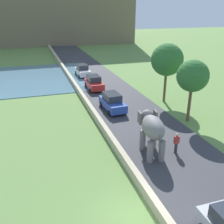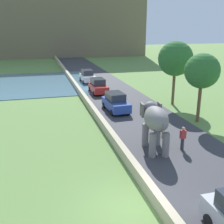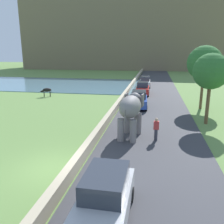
{
  "view_description": "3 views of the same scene",
  "coord_description": "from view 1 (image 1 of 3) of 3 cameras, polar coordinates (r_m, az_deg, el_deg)",
  "views": [
    {
      "loc": [
        -4.21,
        -9.28,
        9.97
      ],
      "look_at": [
        1.87,
        9.64,
        1.84
      ],
      "focal_mm": 41.3,
      "sensor_mm": 36.0,
      "label": 1
    },
    {
      "loc": [
        -3.53,
        -9.74,
        7.74
      ],
      "look_at": [
        1.86,
        9.98,
        1.36
      ],
      "focal_mm": 43.85,
      "sensor_mm": 36.0,
      "label": 2
    },
    {
      "loc": [
        4.95,
        -10.38,
        5.9
      ],
      "look_at": [
        1.75,
        7.53,
        1.2
      ],
      "focal_mm": 38.01,
      "sensor_mm": 36.0,
      "label": 3
    }
  ],
  "objects": [
    {
      "name": "hill_distant",
      "position": [
        86.17,
        -20.57,
        22.09
      ],
      "size": [
        64.0,
        28.0,
        23.28
      ],
      "primitive_type": "cube",
      "color": "#75664C",
      "rests_on": "ground"
    },
    {
      "name": "car_white",
      "position": [
        40.36,
        -6.54,
        9.13
      ],
      "size": [
        1.87,
        4.04,
        1.8
      ],
      "color": "white",
      "rests_on": "ground"
    },
    {
      "name": "ground_plane",
      "position": [
        14.26,
        5.08,
        -22.22
      ],
      "size": [
        220.0,
        220.0,
        0.0
      ],
      "primitive_type": "plane",
      "color": "#608442"
    },
    {
      "name": "elephant",
      "position": [
        18.37,
        8.8,
        -3.61
      ],
      "size": [
        1.73,
        3.55,
        2.99
      ],
      "color": "slate",
      "rests_on": "ground"
    },
    {
      "name": "person_beside_elephant",
      "position": [
        19.26,
        14.05,
        -6.66
      ],
      "size": [
        0.36,
        0.22,
        1.63
      ],
      "color": "#33333D",
      "rests_on": "ground"
    },
    {
      "name": "car_red",
      "position": [
        33.51,
        -4.0,
        6.5
      ],
      "size": [
        1.82,
        4.01,
        1.8
      ],
      "color": "red",
      "rests_on": "ground"
    },
    {
      "name": "tree_mid",
      "position": [
        28.69,
        12.1,
        11.21
      ],
      "size": [
        3.47,
        3.47,
        6.46
      ],
      "color": "brown",
      "rests_on": "ground"
    },
    {
      "name": "car_blue",
      "position": [
        26.44,
        0.08,
        2.19
      ],
      "size": [
        1.93,
        4.07,
        1.8
      ],
      "color": "#2D4CA8",
      "rests_on": "ground"
    },
    {
      "name": "barrier_wall",
      "position": [
        29.43,
        -6.24,
        3.03
      ],
      "size": [
        0.4,
        110.0,
        0.68
      ],
      "primitive_type": "cube",
      "color": "tan",
      "rests_on": "ground"
    },
    {
      "name": "road_surface",
      "position": [
        32.26,
        -0.34,
        4.32
      ],
      "size": [
        7.0,
        120.0,
        0.06
      ],
      "primitive_type": "cube",
      "color": "#38383D",
      "rests_on": "ground"
    },
    {
      "name": "tree_near",
      "position": [
        23.94,
        17.43,
        7.56
      ],
      "size": [
        2.85,
        2.85,
        5.76
      ],
      "color": "brown",
      "rests_on": "ground"
    }
  ]
}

